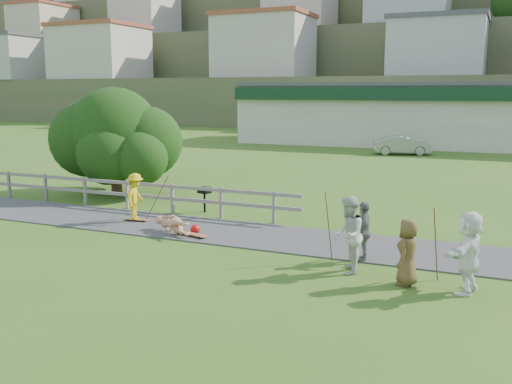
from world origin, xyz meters
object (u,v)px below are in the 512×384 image
Objects in this scene: tree at (115,156)px; skater_rider at (135,199)px; spectator_d at (469,252)px; spectator_c at (408,252)px; spectator_a at (348,235)px; car_silver at (402,145)px; spectator_b at (364,231)px; bbq at (205,200)px; skater_fallen at (173,224)px.

skater_rider is at bearing -46.69° from tree.
spectator_d reaches higher than skater_rider.
spectator_c is 1.31m from spectator_d.
spectator_c is (1.49, -0.33, -0.18)m from spectator_a.
spectator_b is at bearing 170.22° from car_silver.
spectator_c is at bearing 172.59° from car_silver.
spectator_b is at bearing -112.36° from skater_rider.
spectator_a is at bearing -18.98° from spectator_b.
spectator_d is (10.82, -2.83, 0.14)m from skater_rider.
spectator_a is 1.53m from spectator_c.
bbq is at bearing -137.72° from spectator_a.
bbq is (-0.66, 3.30, 0.16)m from skater_fallen.
spectator_a is 0.31× the size of tree.
spectator_a is 1.23× the size of spectator_c.
skater_rider is 0.85× the size of spectator_d.
spectator_b is 3.02m from spectator_d.
spectator_a reaches higher than bbq.
car_silver is at bearing 22.49° from skater_fallen.
spectator_a reaches higher than car_silver.
spectator_b is (6.12, -0.45, 0.49)m from skater_fallen.
car_silver is at bearing 175.07° from spectator_b.
spectator_d reaches higher than spectator_b.
spectator_a reaches higher than spectator_c.
spectator_b reaches higher than car_silver.
tree is at bearing 30.65° from skater_rider.
spectator_b is (8.16, -1.39, 0.01)m from skater_rider.
skater_rider is 1.68× the size of bbq.
spectator_c reaches higher than skater_fallen.
skater_fallen is at bearing -40.67° from tree.
spectator_d is (2.79, -0.32, -0.03)m from spectator_a.
tree is at bearing 139.71° from car_silver.
spectator_b is at bearing -65.55° from skater_fallen.
spectator_c is at bearing 65.85° from spectator_a.
skater_fallen is at bearing -116.18° from spectator_a.
spectator_a reaches higher than spectator_d.
skater_rider is at bearing -106.47° from bbq.
spectator_c is 0.25× the size of tree.
spectator_c is 15.31m from tree.
spectator_b is 7.76m from bbq.
spectator_a is at bearing -93.36° from spectator_c.
skater_fallen is 7.72m from spectator_c.
spectator_a is 8.26m from bbq.
skater_fallen is at bearing -106.37° from spectator_b.
tree reaches higher than spectator_c.
skater_fallen is (2.04, -0.94, -0.48)m from skater_rider.
tree is (-14.84, 7.09, 0.72)m from spectator_d.
skater_fallen is 3.37m from bbq.
spectator_c reaches higher than bbq.
car_silver is (-5.99, 27.67, -0.27)m from spectator_d.
spectator_d reaches higher than skater_fallen.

